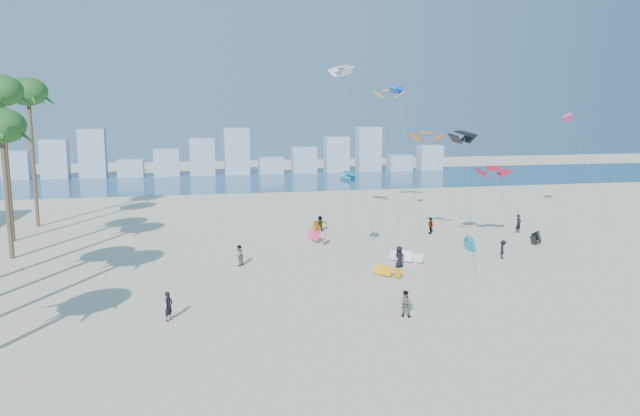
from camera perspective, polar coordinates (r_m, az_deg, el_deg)
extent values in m
plane|color=beige|center=(33.34, 0.60, -12.33)|extent=(220.00, 220.00, 0.00)
plane|color=navy|center=(103.19, -8.03, 2.50)|extent=(220.00, 220.00, 0.00)
imported|color=black|center=(37.25, -13.85, -8.82)|extent=(0.68, 0.76, 1.73)
imported|color=gray|center=(37.22, 7.88, -8.75)|extent=(0.99, 0.94, 1.60)
imported|color=black|center=(48.04, 7.35, -4.51)|extent=(0.96, 0.81, 1.68)
imported|color=gray|center=(60.97, 10.20, -1.62)|extent=(0.50, 0.98, 1.61)
imported|color=black|center=(52.52, 16.58, -3.70)|extent=(0.95, 1.14, 1.53)
imported|color=gray|center=(61.16, 0.01, -1.45)|extent=(1.53, 0.78, 1.58)
imported|color=black|center=(63.58, 17.91, -1.37)|extent=(0.79, 0.68, 1.84)
imported|color=gray|center=(48.50, -7.52, -4.38)|extent=(1.02, 1.02, 1.67)
cylinder|color=#595959|center=(46.93, 2.92, -1.33)|extent=(0.42, 3.03, 7.20)
cylinder|color=#595959|center=(51.54, 12.04, 1.10)|extent=(2.27, 5.51, 10.13)
cylinder|color=#595959|center=(47.82, 13.72, 0.48)|extent=(1.25, 5.84, 10.28)
cylinder|color=#595959|center=(57.98, 3.48, 5.12)|extent=(2.51, 3.77, 16.00)
cylinder|color=#595959|center=(58.33, 8.25, 4.16)|extent=(1.37, 3.95, 14.15)
cylinder|color=#595959|center=(54.88, 16.83, -0.24)|extent=(1.37, 2.68, 7.03)
cylinder|color=#595959|center=(66.05, 6.75, 4.75)|extent=(0.72, 5.05, 14.04)
cylinder|color=#595959|center=(70.67, 23.71, 3.27)|extent=(2.72, 5.48, 11.45)
cylinder|color=brown|center=(55.65, -27.03, 1.23)|extent=(0.40, 0.40, 10.80)
ellipsoid|color=#205D23|center=(55.24, -27.45, 6.78)|extent=(3.80, 3.80, 2.85)
cylinder|color=brown|center=(62.66, -26.99, 3.38)|extent=(0.40, 0.40, 13.69)
ellipsoid|color=#205D23|center=(62.43, -27.47, 9.63)|extent=(3.80, 3.80, 2.85)
cylinder|color=brown|center=(69.28, -25.04, 4.04)|extent=(0.40, 0.40, 13.76)
ellipsoid|color=#205D23|center=(69.07, -25.45, 9.72)|extent=(3.80, 3.80, 2.85)
cube|color=#9EADBF|center=(116.37, -26.32, 3.58)|extent=(4.40, 3.00, 4.80)
cube|color=#9EADBF|center=(114.90, -23.36, 4.18)|extent=(4.40, 3.00, 6.60)
cube|color=#9EADBF|center=(113.76, -20.32, 4.77)|extent=(4.40, 3.00, 8.40)
cube|color=#9EADBF|center=(113.24, -17.13, 3.55)|extent=(4.40, 3.00, 3.00)
cube|color=#9EADBF|center=(112.75, -14.01, 4.12)|extent=(4.40, 3.00, 4.80)
cube|color=#9EADBF|center=(112.61, -10.86, 4.69)|extent=(4.40, 3.00, 6.60)
cube|color=#9EADBF|center=(112.81, -7.72, 5.24)|extent=(4.40, 3.00, 8.40)
cube|color=#9EADBF|center=(113.65, -4.56, 3.96)|extent=(4.40, 3.00, 3.00)
cube|color=#9EADBF|center=(114.51, -1.48, 4.48)|extent=(4.40, 3.00, 4.80)
cube|color=#9EADBF|center=(115.71, 1.55, 4.98)|extent=(4.40, 3.00, 6.60)
cube|color=#9EADBF|center=(117.22, 4.52, 5.45)|extent=(4.40, 3.00, 8.40)
cube|color=#9EADBF|center=(119.33, 7.37, 4.17)|extent=(4.40, 3.00, 3.00)
cube|color=#9EADBF|center=(121.42, 10.15, 4.62)|extent=(4.40, 3.00, 4.80)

